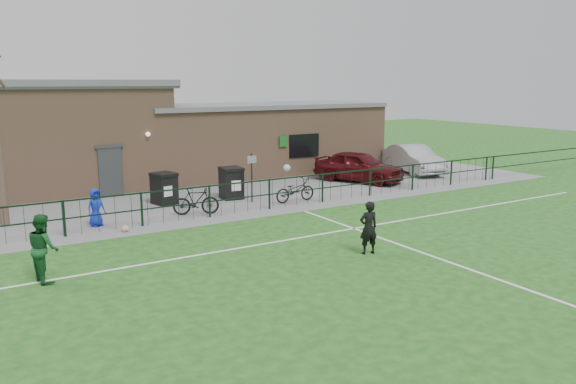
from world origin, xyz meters
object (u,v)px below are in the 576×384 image
car_maroon (359,166)px  outfield_player (43,248)px  wheelie_bin_left (164,189)px  spectator_child (96,207)px  wheelie_bin_right (231,184)px  sign_post (252,178)px  car_silver (413,159)px  bicycle_d (196,201)px  ball_ground (125,229)px  bicycle_e (295,190)px

car_maroon → outfield_player: (-15.48, -7.00, 0.08)m
wheelie_bin_left → spectator_child: (-3.18, -2.20, 0.06)m
wheelie_bin_left → wheelie_bin_right: bearing=-22.9°
sign_post → outfield_player: 10.33m
wheelie_bin_right → outfield_player: size_ratio=0.72×
wheelie_bin_left → car_silver: car_silver is taller
wheelie_bin_right → car_maroon: size_ratio=0.28×
car_silver → wheelie_bin_left: bearing=-163.6°
wheelie_bin_left → wheelie_bin_right: wheelie_bin_right is taller
wheelie_bin_right → car_silver: 11.46m
bicycle_d → ball_ground: 3.15m
car_silver → outfield_player: 21.16m
wheelie_bin_right → ball_ground: (-5.35, -3.02, -0.52)m
bicycle_e → bicycle_d: bearing=88.8°
outfield_player → bicycle_d: bearing=-62.1°
car_maroon → spectator_child: size_ratio=3.40×
car_silver → spectator_child: car_silver is taller
wheelie_bin_right → bicycle_d: size_ratio=0.73×
sign_post → ball_ground: (-5.76, -1.95, -0.90)m
car_maroon → outfield_player: size_ratio=2.60×
bicycle_d → car_silver: bearing=-57.6°
wheelie_bin_right → outfield_player: bearing=-135.8°
sign_post → outfield_player: size_ratio=1.17×
bicycle_e → wheelie_bin_right: bearing=43.1°
sign_post → spectator_child: size_ratio=1.53×
sign_post → bicycle_d: size_ratio=1.18×
wheelie_bin_left → outfield_player: (-5.54, -7.03, 0.24)m
ball_ground → bicycle_e: bearing=8.1°
bicycle_d → ball_ground: (-2.94, -1.05, -0.41)m
sign_post → outfield_player: (-8.73, -5.51, -0.17)m
sign_post → bicycle_d: 3.00m
car_silver → ball_ground: size_ratio=18.64×
car_silver → spectator_child: (-17.38, -2.81, -0.09)m
wheelie_bin_right → wheelie_bin_left: bearing=176.9°
bicycle_d → spectator_child: bearing=106.7°
spectator_child → car_silver: bearing=-9.6°
outfield_player → ball_ground: outfield_player is taller
spectator_child → outfield_player: 5.37m
bicycle_d → bicycle_e: bicycle_d is taller
car_maroon → car_silver: (4.25, 0.64, -0.01)m
car_maroon → bicycle_d: (-9.57, -2.39, -0.25)m
spectator_child → ball_ground: size_ratio=5.39×
car_silver → outfield_player: (-19.73, -7.64, 0.09)m
car_silver → ball_ground: car_silver is taller
bicycle_d → outfield_player: 7.51m
bicycle_d → spectator_child: (-3.55, 0.21, 0.14)m
bicycle_e → car_maroon: bearing=-66.6°
wheelie_bin_right → bicycle_d: wheelie_bin_right is taller
wheelie_bin_right → outfield_player: outfield_player is taller
wheelie_bin_left → car_silver: size_ratio=0.26×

